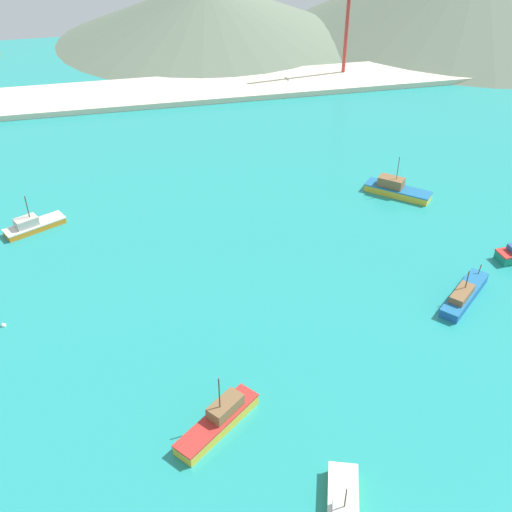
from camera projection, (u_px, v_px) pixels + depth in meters
The scene contains 9 objects.
ground at pixel (315, 330), 74.22m from camera, with size 260.00×280.00×0.50m.
fishing_boat_0 at pixel (33, 225), 92.14m from camera, with size 9.27×6.52×5.79m.
fishing_boat_3 at pixel (396, 189), 101.02m from camera, with size 10.02×9.49×6.73m.
fishing_boat_6 at pixel (464, 295), 78.25m from camera, with size 9.87×8.94×4.69m.
fishing_boat_7 at pixel (219, 420), 61.35m from camera, with size 9.63×8.38×6.60m.
buoy_1 at pixel (4, 325), 74.43m from camera, with size 0.61×0.61×0.61m.
beach_strip at pixel (205, 88), 142.14m from camera, with size 247.00×17.96×1.20m, color beige.
hill_central at pixel (207, 9), 175.23m from camera, with size 87.12×87.12×16.02m.
radio_tower at pixel (349, 5), 141.24m from camera, with size 3.26×2.61×32.57m.
Camera 1 is at (-19.28, -23.00, 49.34)m, focal length 43.07 mm.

